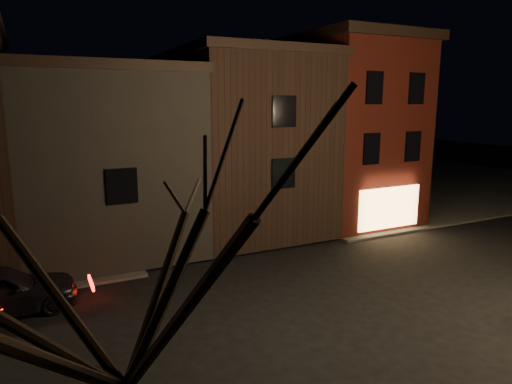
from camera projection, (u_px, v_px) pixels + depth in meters
ground at (322, 301)px, 16.19m from camera, size 120.00×120.00×0.00m
sidewalk_far_right at (377, 177)px, 42.49m from camera, size 30.00×30.00×0.12m
corner_building at (345, 128)px, 26.96m from camera, size 6.50×8.50×10.50m
row_building_a at (238, 141)px, 25.13m from camera, size 7.30×10.30×9.40m
row_building_b at (102, 157)px, 22.06m from camera, size 7.80×10.30×8.40m
bare_tree_left at (116, 229)px, 5.49m from camera, size 5.60×5.60×7.50m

